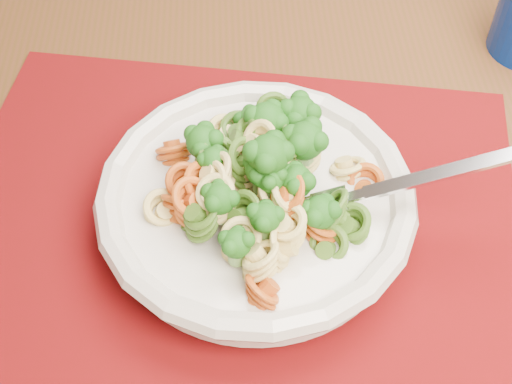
# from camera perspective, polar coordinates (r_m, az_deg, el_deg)

# --- Properties ---
(dining_table) EXTENTS (1.60, 1.24, 0.78)m
(dining_table) POSITION_cam_1_polar(r_m,az_deg,el_deg) (0.70, 3.37, -0.30)
(dining_table) COLOR #4D2915
(dining_table) RESTS_ON ground
(placemat) EXTENTS (0.46, 0.38, 0.00)m
(placemat) POSITION_cam_1_polar(r_m,az_deg,el_deg) (0.55, -2.00, -2.40)
(placemat) COLOR #66040C
(placemat) RESTS_ON dining_table
(pasta_bowl) EXTENTS (0.23, 0.23, 0.04)m
(pasta_bowl) POSITION_cam_1_polar(r_m,az_deg,el_deg) (0.52, -0.00, -0.82)
(pasta_bowl) COLOR beige
(pasta_bowl) RESTS_ON placemat
(pasta_broccoli_heap) EXTENTS (0.20, 0.20, 0.06)m
(pasta_broccoli_heap) POSITION_cam_1_polar(r_m,az_deg,el_deg) (0.51, 0.00, 0.42)
(pasta_broccoli_heap) COLOR #D8BE6A
(pasta_broccoli_heap) RESTS_ON pasta_bowl
(fork) EXTENTS (0.18, 0.07, 0.08)m
(fork) POSITION_cam_1_polar(r_m,az_deg,el_deg) (0.50, 5.90, -0.85)
(fork) COLOR silver
(fork) RESTS_ON pasta_bowl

